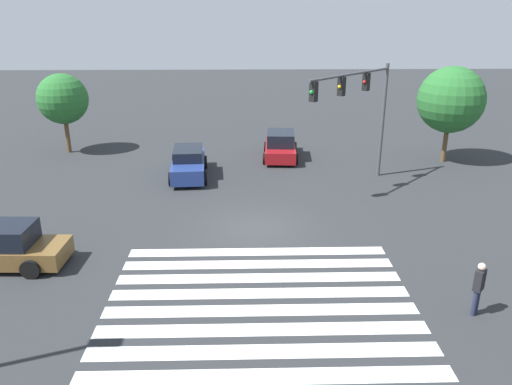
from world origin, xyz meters
TOP-DOWN VIEW (x-y plane):
  - ground_plane at (0.00, 0.00)m, footprint 110.14×110.14m
  - crosswalk_markings at (0.00, -5.86)m, footprint 9.41×8.20m
  - traffic_signal_mast at (5.12, 5.12)m, footprint 4.60×4.60m
  - car_1 at (-3.42, 6.83)m, footprint 2.15×4.58m
  - car_2 at (1.70, 10.14)m, footprint 2.23×4.31m
  - pedestrian at (6.29, -6.19)m, footprint 0.41×0.41m
  - tree_corner_a at (-11.35, 11.73)m, footprint 3.01×3.01m
  - tree_corner_b at (11.20, 9.21)m, footprint 3.72×3.72m

SIDE VIEW (x-z plane):
  - ground_plane at x=0.00m, z-range 0.00..0.00m
  - crosswalk_markings at x=0.00m, z-range 0.00..0.01m
  - car_1 at x=-3.42m, z-range -0.04..1.49m
  - car_2 at x=1.70m, z-range -0.06..1.54m
  - pedestrian at x=6.29m, z-range 0.10..1.79m
  - tree_corner_a at x=-11.35m, z-range 0.90..5.72m
  - tree_corner_b at x=11.20m, z-range 0.87..6.34m
  - traffic_signal_mast at x=5.12m, z-range 1.45..7.33m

